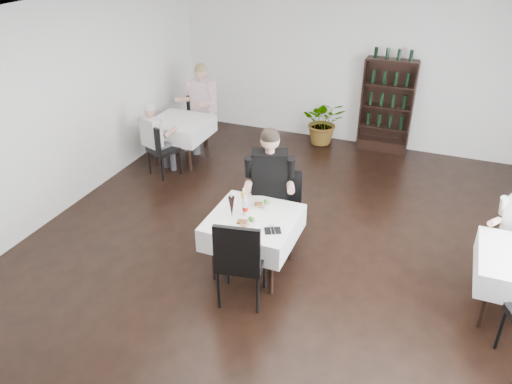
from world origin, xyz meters
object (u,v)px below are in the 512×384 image
at_px(potted_tree, 324,122).
at_px(diner_main, 269,182).
at_px(wine_shelf, 387,107).
at_px(main_table, 253,227).

bearing_deg(potted_tree, diner_main, -86.61).
bearing_deg(diner_main, wine_shelf, 76.40).
relative_size(potted_tree, diner_main, 0.53).
distance_m(wine_shelf, potted_tree, 1.20).
height_order(potted_tree, diner_main, diner_main).
xyz_separation_m(wine_shelf, potted_tree, (-1.12, -0.11, -0.40)).
distance_m(main_table, diner_main, 0.66).
bearing_deg(wine_shelf, main_table, -101.78).
xyz_separation_m(wine_shelf, main_table, (-0.90, -4.31, -0.23)).
relative_size(wine_shelf, potted_tree, 1.98).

